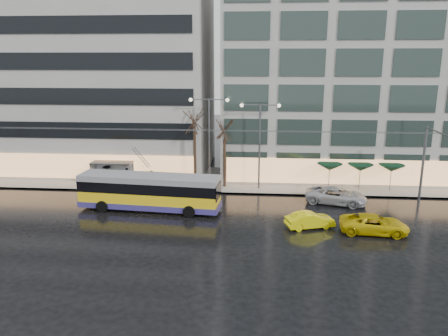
# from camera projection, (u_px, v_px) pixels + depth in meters

# --- Properties ---
(ground) EXTENTS (140.00, 140.00, 0.00)m
(ground) POSITION_uv_depth(u_px,v_px,m) (169.00, 228.00, 34.39)
(ground) COLOR black
(ground) RESTS_ON ground
(sidewalk) EXTENTS (80.00, 10.00, 0.15)m
(sidewalk) POSITION_uv_depth(u_px,v_px,m) (213.00, 179.00, 47.74)
(sidewalk) COLOR gray
(sidewalk) RESTS_ON ground
(kerb) EXTENTS (80.00, 0.10, 0.15)m
(kerb) POSITION_uv_depth(u_px,v_px,m) (208.00, 193.00, 42.96)
(kerb) COLOR slate
(kerb) RESTS_ON ground
(building_left) EXTENTS (34.00, 14.00, 22.00)m
(building_left) POSITION_uv_depth(u_px,v_px,m) (64.00, 74.00, 51.22)
(building_left) COLOR #A4A19C
(building_left) RESTS_ON sidewalk
(building_right) EXTENTS (32.00, 14.00, 25.00)m
(building_right) POSITION_uv_depth(u_px,v_px,m) (370.00, 61.00, 48.18)
(building_right) COLOR #A4A19C
(building_right) RESTS_ON sidewalk
(trolleybus) EXTENTS (12.49, 5.30, 5.71)m
(trolleybus) POSITION_uv_depth(u_px,v_px,m) (149.00, 193.00, 38.02)
(trolleybus) COLOR yellow
(trolleybus) RESTS_ON ground
(catenary) EXTENTS (42.24, 5.12, 7.00)m
(catenary) POSITION_uv_depth(u_px,v_px,m) (195.00, 154.00, 40.93)
(catenary) COLOR #595B60
(catenary) RESTS_ON ground
(bus_shelter) EXTENTS (4.20, 1.60, 2.51)m
(bus_shelter) POSITION_uv_depth(u_px,v_px,m) (109.00, 168.00, 44.87)
(bus_shelter) COLOR #595B60
(bus_shelter) RESTS_ON sidewalk
(street_lamp_near) EXTENTS (3.96, 0.36, 9.03)m
(street_lamp_near) POSITION_uv_depth(u_px,v_px,m) (209.00, 131.00, 43.19)
(street_lamp_near) COLOR #595B60
(street_lamp_near) RESTS_ON sidewalk
(street_lamp_far) EXTENTS (3.96, 0.36, 8.53)m
(street_lamp_far) POSITION_uv_depth(u_px,v_px,m) (260.00, 134.00, 42.88)
(street_lamp_far) COLOR #595B60
(street_lamp_far) RESTS_ON sidewalk
(tree_a) EXTENTS (3.20, 3.20, 8.40)m
(tree_a) POSITION_uv_depth(u_px,v_px,m) (194.00, 119.00, 43.23)
(tree_a) COLOR black
(tree_a) RESTS_ON sidewalk
(tree_b) EXTENTS (3.20, 3.20, 7.70)m
(tree_b) POSITION_uv_depth(u_px,v_px,m) (225.00, 126.00, 43.37)
(tree_b) COLOR black
(tree_b) RESTS_ON sidewalk
(parasol_a) EXTENTS (2.50, 2.50, 2.65)m
(parasol_a) POSITION_uv_depth(u_px,v_px,m) (330.00, 167.00, 43.34)
(parasol_a) COLOR #595B60
(parasol_a) RESTS_ON sidewalk
(parasol_b) EXTENTS (2.50, 2.50, 2.65)m
(parasol_b) POSITION_uv_depth(u_px,v_px,m) (360.00, 168.00, 43.11)
(parasol_b) COLOR #595B60
(parasol_b) RESTS_ON sidewalk
(parasol_c) EXTENTS (2.50, 2.50, 2.65)m
(parasol_c) POSITION_uv_depth(u_px,v_px,m) (392.00, 168.00, 42.88)
(parasol_c) COLOR #595B60
(parasol_c) RESTS_ON sidewalk
(taxi_b) EXTENTS (4.08, 2.45, 1.27)m
(taxi_b) POSITION_uv_depth(u_px,v_px,m) (310.00, 220.00, 34.20)
(taxi_b) COLOR #FFF70D
(taxi_b) RESTS_ON ground
(taxi_c) EXTENTS (5.30, 2.77, 1.42)m
(taxi_c) POSITION_uv_depth(u_px,v_px,m) (374.00, 224.00, 33.19)
(taxi_c) COLOR #D6BB0B
(taxi_c) RESTS_ON ground
(sedan_silver) EXTENTS (5.96, 3.84, 1.53)m
(sedan_silver) POSITION_uv_depth(u_px,v_px,m) (336.00, 196.00, 39.87)
(sedan_silver) COLOR #BAB9BE
(sedan_silver) RESTS_ON ground
(pedestrian_a) EXTENTS (1.23, 1.24, 2.19)m
(pedestrian_a) POSITION_uv_depth(u_px,v_px,m) (127.00, 172.00, 44.94)
(pedestrian_a) COLOR black
(pedestrian_a) RESTS_ON sidewalk
(pedestrian_b) EXTENTS (0.88, 0.73, 1.63)m
(pedestrian_b) POSITION_uv_depth(u_px,v_px,m) (151.00, 178.00, 44.88)
(pedestrian_b) COLOR black
(pedestrian_b) RESTS_ON sidewalk
(pedestrian_c) EXTENTS (1.30, 1.11, 2.11)m
(pedestrian_c) POSITION_uv_depth(u_px,v_px,m) (107.00, 175.00, 45.04)
(pedestrian_c) COLOR black
(pedestrian_c) RESTS_ON sidewalk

